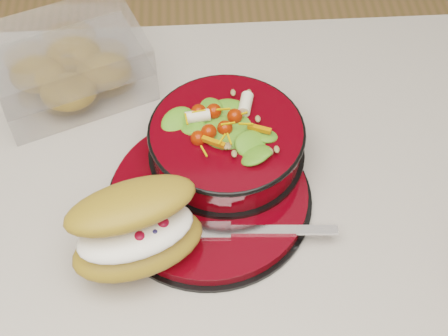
{
  "coord_description": "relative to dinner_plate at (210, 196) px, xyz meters",
  "views": [
    {
      "loc": [
        -0.15,
        -0.43,
        1.56
      ],
      "look_at": [
        -0.12,
        0.05,
        0.94
      ],
      "focal_mm": 50.0,
      "sensor_mm": 36.0,
      "label": 1
    }
  ],
  "objects": [
    {
      "name": "salad_bowl",
      "position": [
        0.02,
        0.06,
        0.04
      ],
      "size": [
        0.21,
        0.21,
        0.09
      ],
      "rotation": [
        0.0,
        0.0,
        -0.38
      ],
      "color": "black",
      "rests_on": "dinner_plate"
    },
    {
      "name": "croissant",
      "position": [
        -0.09,
        -0.08,
        0.06
      ],
      "size": [
        0.17,
        0.14,
        0.09
      ],
      "rotation": [
        0.0,
        0.0,
        0.31
      ],
      "color": "#AE7E35",
      "rests_on": "dinner_plate"
    },
    {
      "name": "dinner_plate",
      "position": [
        0.0,
        0.0,
        0.0
      ],
      "size": [
        0.26,
        0.26,
        0.02
      ],
      "rotation": [
        0.0,
        0.0,
        -0.36
      ],
      "color": "black",
      "rests_on": "island_counter"
    },
    {
      "name": "pastry_box",
      "position": [
        -0.19,
        0.22,
        0.03
      ],
      "size": [
        0.25,
        0.22,
        0.09
      ],
      "rotation": [
        0.0,
        0.0,
        0.38
      ],
      "color": "white",
      "rests_on": "island_counter"
    },
    {
      "name": "fork",
      "position": [
        0.06,
        -0.06,
        0.01
      ],
      "size": [
        0.17,
        0.03,
        0.0
      ],
      "rotation": [
        0.0,
        0.0,
        1.51
      ],
      "color": "silver",
      "rests_on": "dinner_plate"
    }
  ]
}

